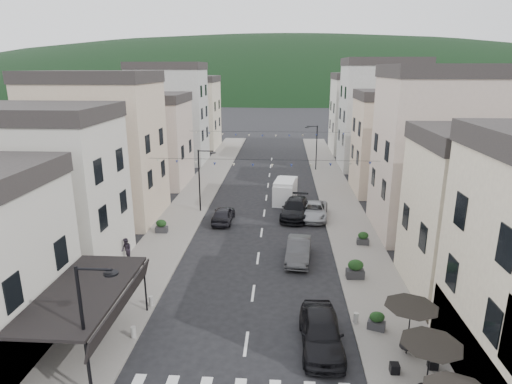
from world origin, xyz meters
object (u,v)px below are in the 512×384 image
parked_car_c (314,211)px  parked_car_a (321,332)px  parked_car_e (223,214)px  parked_car_d (295,209)px  delivery_van (285,190)px  pedestrian_a (106,292)px  pedestrian_b (126,250)px  parked_car_b (299,250)px

parked_car_c → parked_car_a: bearing=-86.5°
parked_car_e → parked_car_d: bearing=-163.4°
parked_car_a → parked_car_d: bearing=91.5°
parked_car_a → parked_car_e: parked_car_a is taller
delivery_van → pedestrian_a: size_ratio=2.86×
pedestrian_b → parked_car_b: bearing=50.1°
parked_car_c → parked_car_e: 8.27m
parked_car_c → parked_car_e: bearing=-162.8°
parked_car_e → delivery_van: (5.51, 6.60, 0.44)m
parked_car_c → parked_car_d: 1.74m
pedestrian_b → pedestrian_a: bearing=-35.5°
parked_car_b → parked_car_d: (-0.02, 9.20, 0.06)m
parked_car_a → parked_car_b: bearing=93.6°
pedestrian_a → parked_car_e: bearing=81.4°
parked_car_b → parked_car_c: bearing=84.5°
parked_car_b → pedestrian_b: (-12.09, -1.10, 0.18)m
parked_car_c → delivery_van: 5.69m
parked_car_b → parked_car_e: 9.85m
parked_car_e → pedestrian_a: (-4.65, -14.62, 0.30)m
delivery_van → parked_car_e: bearing=-122.1°
pedestrian_a → pedestrian_b: size_ratio=1.10×
parked_car_d → delivery_van: delivery_van is taller
delivery_van → pedestrian_a: delivery_van is taller
parked_car_d → pedestrian_b: bearing=-131.9°
parked_car_b → delivery_van: (-0.91, 14.06, 0.40)m
parked_car_e → pedestrian_a: pedestrian_a is taller
parked_car_a → parked_car_c: (0.92, 18.92, -0.14)m
parked_car_a → pedestrian_a: 12.17m
parked_car_c → parked_car_b: bearing=-94.4°
parked_car_e → pedestrian_b: (-5.67, -8.57, 0.22)m
parked_car_a → parked_car_d: 19.10m
parked_car_d → parked_car_e: (-6.40, -1.73, -0.10)m
parked_car_d → parked_car_c: bearing=2.2°
delivery_van → parked_car_b: bearing=-78.6°
parked_car_b → pedestrian_a: pedestrian_a is taller
pedestrian_b → delivery_van: bearing=98.5°
parked_car_b → pedestrian_a: (-11.07, -7.15, 0.26)m
pedestrian_a → pedestrian_b: 6.14m
parked_car_d → delivery_van: bearing=108.0°
delivery_van → parked_car_d: bearing=-71.9°
parked_car_a → parked_car_e: bearing=111.6°
parked_car_c → parked_car_e: (-8.12, -1.56, 0.01)m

